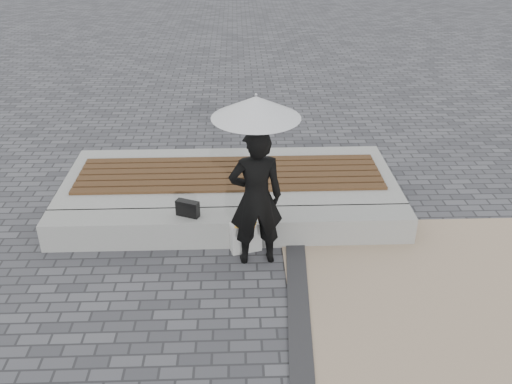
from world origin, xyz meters
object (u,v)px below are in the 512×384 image
seating_ledge (230,227)px  woman (256,198)px  parasol (256,107)px  handbag (188,208)px  canvas_tote (246,237)px

seating_ledge → woman: size_ratio=2.73×
woman → seating_ledge: bearing=-60.6°
parasol → handbag: (-0.89, 0.48, -1.57)m
woman → handbag: woman is taller
woman → handbag: 1.09m
woman → parasol: 1.17m
woman → handbag: size_ratio=5.87×
parasol → handbag: size_ratio=4.21×
seating_ledge → woman: 0.93m
handbag → canvas_tote: handbag is taller
handbag → canvas_tote: (0.76, -0.25, -0.30)m
woman → canvas_tote: bearing=-66.3°
woman → parasol: (-0.00, 0.00, 1.17)m
canvas_tote → handbag: bearing=145.8°
seating_ledge → woman: woman is taller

